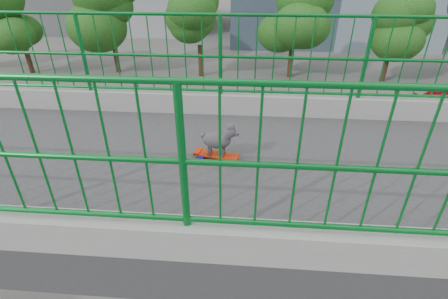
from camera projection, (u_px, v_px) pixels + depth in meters
name	position (u px, v px, depth m)	size (l,w,h in m)	color
road	(239.00, 145.00, 18.52)	(18.00, 90.00, 0.02)	black
footbridge	(213.00, 265.00, 4.69)	(3.00, 24.00, 7.00)	#2D2D2F
railing	(210.00, 144.00, 3.69)	(3.00, 24.00, 1.42)	gray
street_trees	(259.00, 21.00, 27.36)	(5.30, 60.40, 7.26)	black
skateboard	(217.00, 155.00, 3.79)	(0.26, 0.54, 0.07)	red
poodle	(218.00, 139.00, 3.67)	(0.24, 0.44, 0.38)	#28252A
car_2	(126.00, 135.00, 18.11)	(2.18, 4.72, 1.31)	#B6071B
car_3	(146.00, 111.00, 20.82)	(2.07, 5.09, 1.48)	#939398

